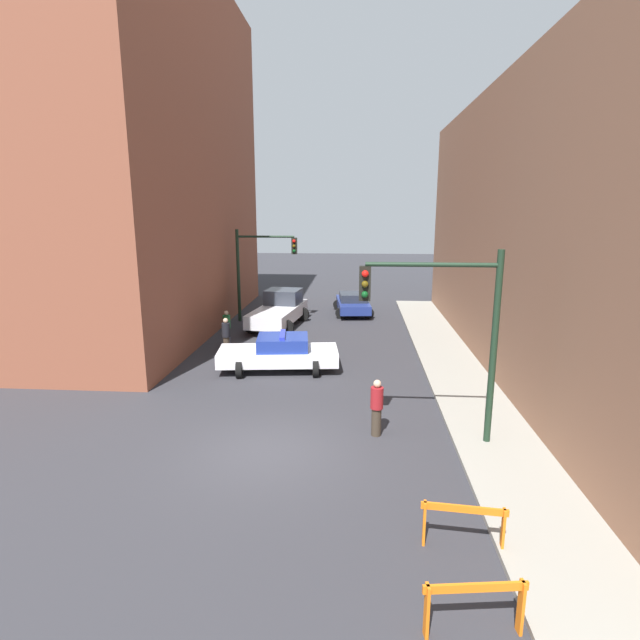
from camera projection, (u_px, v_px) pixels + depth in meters
ground_plane at (268, 451)px, 13.28m from camera, size 120.00×120.00×0.00m
sidewalk_right at (506, 458)px, 12.81m from camera, size 2.40×44.00×0.12m
building_corner_left at (83, 156)px, 25.81m from camera, size 14.00×20.00×17.99m
traffic_light_near at (450, 318)px, 12.96m from camera, size 3.64×0.35×5.20m
traffic_light_far at (257, 262)px, 27.88m from camera, size 3.44×0.35×5.20m
police_car at (279, 353)px, 19.79m from camera, size 4.88×2.70×1.52m
white_truck at (279, 310)px, 27.28m from camera, size 3.11×5.62×1.90m
parked_car_near at (353, 303)px, 30.46m from camera, size 2.55×4.46×1.31m
pedestrian_crossing at (226, 336)px, 21.86m from camera, size 0.42×0.42×1.66m
pedestrian_corner at (227, 327)px, 23.45m from camera, size 0.37×0.37×1.66m
pedestrian_sidewalk at (377, 407)px, 14.04m from camera, size 0.45×0.45×1.66m
barrier_front at (475, 600)px, 7.44m from camera, size 1.59×0.35×0.90m
barrier_mid at (464, 519)px, 9.37m from camera, size 1.60×0.30×0.90m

